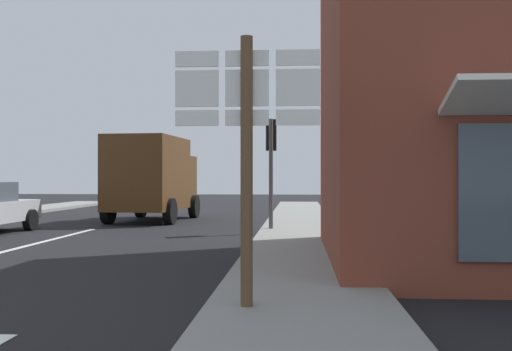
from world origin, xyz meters
name	(u,v)px	position (x,y,z in m)	size (l,w,h in m)	color
ground_plane	(67,236)	(0.00, 10.00, 0.00)	(80.00, 80.00, 0.00)	black
sidewalk_right	(300,243)	(6.35, 8.00, 0.07)	(2.25, 44.00, 0.14)	gray
delivery_truck	(152,176)	(0.96, 15.57, 1.65)	(2.75, 5.13, 3.05)	#4C2D14
route_sign_post	(247,142)	(5.72, 1.00, 2.00)	(1.66, 0.14, 3.20)	brown
traffic_light_near_right	(271,149)	(5.53, 11.28, 2.43)	(0.30, 0.49, 3.28)	#47474C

